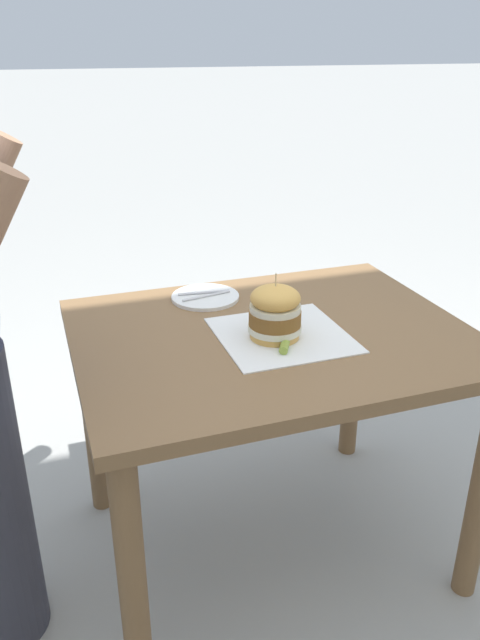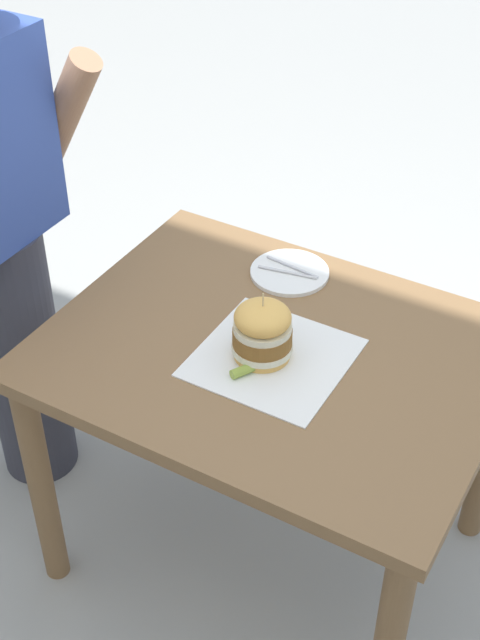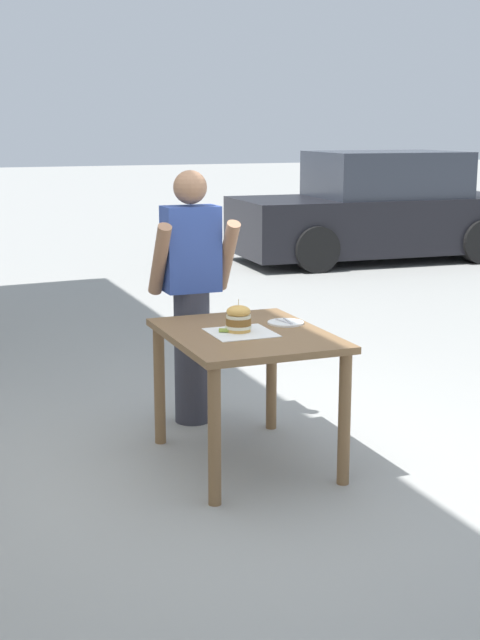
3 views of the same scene
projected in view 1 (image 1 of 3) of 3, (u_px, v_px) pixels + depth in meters
The scene contains 6 objects.
ground_plane at pixel (268, 542), 2.13m from camera, with size 80.00×80.00×0.00m, color #9E9E99.
patio_table at pixel (272, 370), 1.86m from camera, with size 0.89×1.13×0.80m.
serving_paper at pixel (282, 335), 1.78m from camera, with size 0.36×0.36×0.00m, color white.
sandwich at pixel (275, 312), 1.73m from camera, with size 0.15×0.15×0.19m.
pickle_spear at pixel (285, 344), 1.69m from camera, with size 0.02×0.02×0.09m, color #8EA83D.
side_plate_with_forks at pixel (205, 297), 2.03m from camera, with size 0.22×0.22×0.02m.
Camera 1 is at (-1.51, 0.62, 1.57)m, focal length 35.00 mm.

